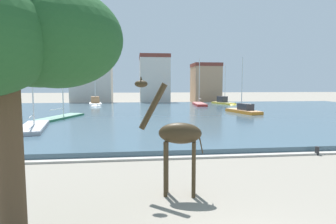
{
  "coord_description": "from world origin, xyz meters",
  "views": [
    {
      "loc": [
        -2.85,
        -5.11,
        4.07
      ],
      "look_at": [
        -0.64,
        13.8,
        2.2
      ],
      "focal_mm": 29.03,
      "sensor_mm": 36.0,
      "label": 1
    }
  ],
  "objects_px": {
    "sailboat_green": "(65,118)",
    "sailboat_yellow": "(224,103)",
    "giraffe_statue": "(176,135)",
    "mooring_bollard": "(317,151)",
    "sailboat_white": "(95,104)",
    "sailboat_orange": "(241,111)",
    "shade_tree": "(15,34)",
    "sailboat_red": "(199,105)",
    "sailboat_grey": "(35,128)"
  },
  "relations": [
    {
      "from": "sailboat_red",
      "to": "sailboat_orange",
      "type": "bearing_deg",
      "value": -80.57
    },
    {
      "from": "sailboat_red",
      "to": "sailboat_white",
      "type": "distance_m",
      "value": 19.11
    },
    {
      "from": "mooring_bollard",
      "to": "sailboat_grey",
      "type": "bearing_deg",
      "value": 152.92
    },
    {
      "from": "sailboat_grey",
      "to": "sailboat_orange",
      "type": "xyz_separation_m",
      "value": [
        22.81,
        10.66,
        0.17
      ]
    },
    {
      "from": "sailboat_green",
      "to": "shade_tree",
      "type": "height_order",
      "value": "shade_tree"
    },
    {
      "from": "sailboat_orange",
      "to": "shade_tree",
      "type": "xyz_separation_m",
      "value": [
        -16.68,
        -28.59,
        4.61
      ]
    },
    {
      "from": "mooring_bollard",
      "to": "sailboat_green",
      "type": "bearing_deg",
      "value": 136.87
    },
    {
      "from": "sailboat_orange",
      "to": "shade_tree",
      "type": "distance_m",
      "value": 33.42
    },
    {
      "from": "sailboat_green",
      "to": "mooring_bollard",
      "type": "bearing_deg",
      "value": -43.13
    },
    {
      "from": "sailboat_yellow",
      "to": "sailboat_red",
      "type": "height_order",
      "value": "sailboat_red"
    },
    {
      "from": "sailboat_red",
      "to": "mooring_bollard",
      "type": "height_order",
      "value": "sailboat_red"
    },
    {
      "from": "giraffe_statue",
      "to": "sailboat_yellow",
      "type": "height_order",
      "value": "sailboat_yellow"
    },
    {
      "from": "shade_tree",
      "to": "giraffe_statue",
      "type": "bearing_deg",
      "value": 38.59
    },
    {
      "from": "sailboat_red",
      "to": "sailboat_orange",
      "type": "height_order",
      "value": "sailboat_red"
    },
    {
      "from": "sailboat_orange",
      "to": "mooring_bollard",
      "type": "bearing_deg",
      "value": -99.78
    },
    {
      "from": "giraffe_statue",
      "to": "sailboat_grey",
      "type": "relative_size",
      "value": 0.47
    },
    {
      "from": "sailboat_white",
      "to": "sailboat_orange",
      "type": "xyz_separation_m",
      "value": [
        21.51,
        -15.7,
        -0.07
      ]
    },
    {
      "from": "sailboat_red",
      "to": "sailboat_yellow",
      "type": "bearing_deg",
      "value": 22.13
    },
    {
      "from": "sailboat_green",
      "to": "giraffe_statue",
      "type": "bearing_deg",
      "value": -66.69
    },
    {
      "from": "sailboat_yellow",
      "to": "sailboat_red",
      "type": "relative_size",
      "value": 0.9
    },
    {
      "from": "giraffe_statue",
      "to": "shade_tree",
      "type": "height_order",
      "value": "shade_tree"
    },
    {
      "from": "sailboat_green",
      "to": "sailboat_yellow",
      "type": "height_order",
      "value": "sailboat_yellow"
    },
    {
      "from": "giraffe_statue",
      "to": "sailboat_white",
      "type": "relative_size",
      "value": 0.49
    },
    {
      "from": "mooring_bollard",
      "to": "shade_tree",
      "type": "bearing_deg",
      "value": -148.43
    },
    {
      "from": "sailboat_green",
      "to": "sailboat_grey",
      "type": "relative_size",
      "value": 0.91
    },
    {
      "from": "sailboat_yellow",
      "to": "shade_tree",
      "type": "distance_m",
      "value": 49.96
    },
    {
      "from": "sailboat_grey",
      "to": "mooring_bollard",
      "type": "relative_size",
      "value": 18.8
    },
    {
      "from": "sailboat_green",
      "to": "shade_tree",
      "type": "bearing_deg",
      "value": -77.74
    },
    {
      "from": "sailboat_white",
      "to": "sailboat_orange",
      "type": "distance_m",
      "value": 26.63
    },
    {
      "from": "sailboat_grey",
      "to": "sailboat_orange",
      "type": "relative_size",
      "value": 1.2
    },
    {
      "from": "giraffe_statue",
      "to": "mooring_bollard",
      "type": "xyz_separation_m",
      "value": [
        9.08,
        4.83,
        -2.0
      ]
    },
    {
      "from": "sailboat_green",
      "to": "sailboat_orange",
      "type": "relative_size",
      "value": 1.1
    },
    {
      "from": "mooring_bollard",
      "to": "sailboat_red",
      "type": "bearing_deg",
      "value": 88.2
    },
    {
      "from": "sailboat_yellow",
      "to": "sailboat_white",
      "type": "distance_m",
      "value": 24.84
    },
    {
      "from": "sailboat_green",
      "to": "shade_tree",
      "type": "xyz_separation_m",
      "value": [
        5.56,
        -25.6,
        4.85
      ]
    },
    {
      "from": "sailboat_red",
      "to": "sailboat_grey",
      "type": "bearing_deg",
      "value": -128.85
    },
    {
      "from": "sailboat_white",
      "to": "sailboat_grey",
      "type": "bearing_deg",
      "value": -92.83
    },
    {
      "from": "sailboat_yellow",
      "to": "shade_tree",
      "type": "bearing_deg",
      "value": -113.68
    },
    {
      "from": "shade_tree",
      "to": "sailboat_orange",
      "type": "bearing_deg",
      "value": 59.74
    },
    {
      "from": "giraffe_statue",
      "to": "mooring_bollard",
      "type": "distance_m",
      "value": 10.47
    },
    {
      "from": "sailboat_yellow",
      "to": "mooring_bollard",
      "type": "bearing_deg",
      "value": -100.33
    },
    {
      "from": "sailboat_grey",
      "to": "giraffe_statue",
      "type": "bearing_deg",
      "value": -55.22
    },
    {
      "from": "sailboat_orange",
      "to": "sailboat_yellow",
      "type": "bearing_deg",
      "value": 79.01
    },
    {
      "from": "sailboat_green",
      "to": "sailboat_white",
      "type": "relative_size",
      "value": 0.95
    },
    {
      "from": "sailboat_white",
      "to": "sailboat_orange",
      "type": "relative_size",
      "value": 1.15
    },
    {
      "from": "sailboat_red",
      "to": "shade_tree",
      "type": "relative_size",
      "value": 1.37
    },
    {
      "from": "sailboat_grey",
      "to": "sailboat_white",
      "type": "distance_m",
      "value": 26.4
    },
    {
      "from": "giraffe_statue",
      "to": "mooring_bollard",
      "type": "bearing_deg",
      "value": 28.02
    },
    {
      "from": "sailboat_green",
      "to": "sailboat_grey",
      "type": "xyz_separation_m",
      "value": [
        -0.57,
        -7.67,
        0.07
      ]
    },
    {
      "from": "sailboat_orange",
      "to": "sailboat_white",
      "type": "bearing_deg",
      "value": 143.87
    }
  ]
}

